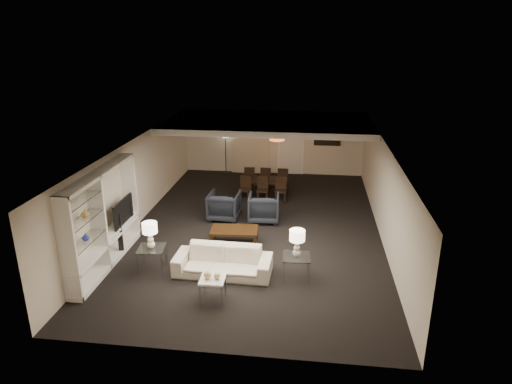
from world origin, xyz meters
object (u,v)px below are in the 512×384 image
at_px(dining_table, 264,187).
at_px(chair_nr, 280,190).
at_px(side_table_left, 152,259).
at_px(sofa, 223,262).
at_px(chair_nm, 262,190).
at_px(side_table_right, 296,267).
at_px(armchair_right, 264,208).
at_px(armchair_left, 224,206).
at_px(coffee_table, 234,237).
at_px(chair_nl, 245,189).
at_px(chair_fr, 283,179).
at_px(pendant_light, 277,137).
at_px(chair_fl, 250,177).
at_px(vase_amber, 85,213).
at_px(chair_fm, 266,178).
at_px(floor_speaker, 120,234).
at_px(marble_table, 213,289).
at_px(television, 119,211).
at_px(table_lamp_right, 297,243).
at_px(table_lamp_left, 150,235).
at_px(vase_blue, 86,237).
at_px(floor_lamp, 226,153).

distance_m(dining_table, chair_nr, 0.90).
bearing_deg(dining_table, side_table_left, -107.11).
distance_m(sofa, chair_nm, 4.93).
bearing_deg(side_table_right, armchair_right, 108.43).
bearing_deg(armchair_left, coffee_table, 112.11).
distance_m(dining_table, chair_nl, 0.90).
height_order(side_table_left, chair_fr, chair_fr).
xyz_separation_m(chair_nr, chair_fr, (0.00, 1.30, 0.00)).
bearing_deg(dining_table, chair_nl, -129.31).
xyz_separation_m(side_table_left, chair_nr, (2.68, 4.91, 0.13)).
bearing_deg(pendant_light, side_table_left, -111.32).
height_order(armchair_right, chair_nm, chair_nm).
height_order(side_table_right, chair_nr, chair_nr).
bearing_deg(pendant_light, sofa, -96.73).
distance_m(side_table_left, chair_fl, 6.39).
height_order(coffee_table, side_table_left, side_table_left).
relative_size(armchair_left, chair_fl, 1.10).
bearing_deg(vase_amber, chair_fm, 64.64).
bearing_deg(coffee_table, floor_speaker, -161.81).
relative_size(armchair_left, marble_table, 1.79).
bearing_deg(chair_fm, television, 63.11).
bearing_deg(vase_amber, pendant_light, 62.37).
relative_size(dining_table, chair_fm, 1.92).
relative_size(television, chair_nm, 1.31).
relative_size(sofa, vase_amber, 12.11).
relative_size(sofa, television, 2.04).
bearing_deg(chair_nr, chair_fm, 113.98).
relative_size(table_lamp_right, chair_fl, 0.76).
relative_size(chair_nl, chair_nr, 1.00).
bearing_deg(side_table_right, chair_fr, 96.60).
distance_m(armchair_right, table_lamp_left, 4.05).
height_order(side_table_left, chair_nr, chair_nr).
distance_m(armchair_left, vase_amber, 4.73).
distance_m(table_lamp_right, marble_table, 2.12).
bearing_deg(chair_fm, vase_amber, 69.27).
relative_size(side_table_left, television, 0.56).
relative_size(pendant_light, marble_table, 1.01).
distance_m(vase_blue, chair_fr, 8.00).
relative_size(side_table_right, floor_speaker, 0.55).
distance_m(side_table_left, floor_speaker, 1.30).
bearing_deg(armchair_left, marble_table, 100.44).
xyz_separation_m(armchair_left, dining_table, (0.98, 2.26, -0.14)).
distance_m(table_lamp_right, chair_nr, 4.99).
relative_size(chair_nr, floor_lamp, 0.49).
bearing_deg(side_table_left, armchair_left, 71.57).
bearing_deg(armchair_right, marble_table, 78.89).
distance_m(table_lamp_right, television, 4.65).
bearing_deg(armchair_right, sofa, 76.35).
xyz_separation_m(armchair_left, floor_lamp, (-0.82, 4.64, 0.43)).
bearing_deg(table_lamp_right, armchair_left, 124.88).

